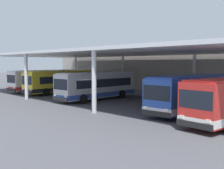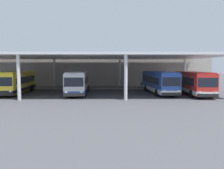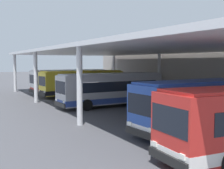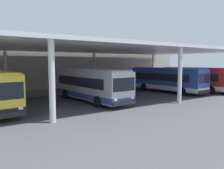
{
  "view_description": "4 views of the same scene",
  "coord_description": "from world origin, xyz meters",
  "px_view_note": "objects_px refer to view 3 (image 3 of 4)",
  "views": [
    {
      "loc": [
        24.19,
        -17.42,
        4.19
      ],
      "look_at": [
        0.7,
        4.73,
        1.74
      ],
      "focal_mm": 44.75,
      "sensor_mm": 36.0,
      "label": 1
    },
    {
      "loc": [
        4.32,
        -27.45,
        3.85
      ],
      "look_at": [
        4.62,
        2.44,
        1.41
      ],
      "focal_mm": 34.71,
      "sensor_mm": 36.0,
      "label": 2
    },
    {
      "loc": [
        24.33,
        -9.71,
        4.3
      ],
      "look_at": [
        -1.95,
        4.29,
        1.93
      ],
      "focal_mm": 46.63,
      "sensor_mm": 36.0,
      "label": 3
    },
    {
      "loc": [
        -11.1,
        -16.34,
        3.81
      ],
      "look_at": [
        2.54,
        3.46,
        1.5
      ],
      "focal_mm": 36.31,
      "sensor_mm": 36.0,
      "label": 4
    }
  ],
  "objects_px": {
    "bus_second_bay": "(83,83)",
    "bus_middle_bay": "(111,89)",
    "bus_far_bay": "(208,104)",
    "bus_nearest_bay": "(70,81)"
  },
  "relations": [
    {
      "from": "bus_second_bay",
      "to": "bus_middle_bay",
      "type": "distance_m",
      "value": 8.9
    },
    {
      "from": "bus_second_bay",
      "to": "bus_middle_bay",
      "type": "height_order",
      "value": "same"
    },
    {
      "from": "bus_middle_bay",
      "to": "bus_far_bay",
      "type": "height_order",
      "value": "same"
    },
    {
      "from": "bus_middle_bay",
      "to": "bus_far_bay",
      "type": "relative_size",
      "value": 1.0
    },
    {
      "from": "bus_middle_bay",
      "to": "bus_far_bay",
      "type": "bearing_deg",
      "value": 2.57
    },
    {
      "from": "bus_middle_bay",
      "to": "bus_nearest_bay",
      "type": "bearing_deg",
      "value": 177.57
    },
    {
      "from": "bus_nearest_bay",
      "to": "bus_middle_bay",
      "type": "relative_size",
      "value": 1.0
    },
    {
      "from": "bus_nearest_bay",
      "to": "bus_middle_bay",
      "type": "bearing_deg",
      "value": -2.43
    },
    {
      "from": "bus_nearest_bay",
      "to": "bus_second_bay",
      "type": "relative_size",
      "value": 1.0
    },
    {
      "from": "bus_nearest_bay",
      "to": "bus_far_bay",
      "type": "height_order",
      "value": "same"
    }
  ]
}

